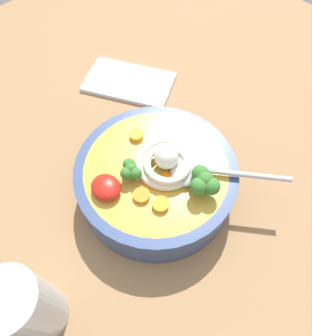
% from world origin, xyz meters
% --- Properties ---
extents(table_slab, '(1.24, 1.24, 0.03)m').
position_xyz_m(table_slab, '(0.00, 0.00, 0.01)').
color(table_slab, '#936D47').
rests_on(table_slab, ground).
extents(soup_bowl, '(0.24, 0.24, 0.07)m').
position_xyz_m(soup_bowl, '(0.03, -0.04, 0.06)').
color(soup_bowl, '#334775').
rests_on(soup_bowl, table_slab).
extents(noodle_pile, '(0.10, 0.10, 0.04)m').
position_xyz_m(noodle_pile, '(0.04, -0.03, 0.10)').
color(noodle_pile, silver).
rests_on(noodle_pile, soup_bowl).
extents(soup_spoon, '(0.16, 0.13, 0.02)m').
position_xyz_m(soup_spoon, '(0.08, -0.01, 0.10)').
color(soup_spoon, '#B7B7BC').
rests_on(soup_spoon, soup_bowl).
extents(chili_sauce_dollop, '(0.04, 0.04, 0.02)m').
position_xyz_m(chili_sauce_dollop, '(0.01, -0.11, 0.10)').
color(chili_sauce_dollop, red).
rests_on(chili_sauce_dollop, soup_bowl).
extents(broccoli_floret_rear, '(0.05, 0.04, 0.04)m').
position_xyz_m(broccoli_floret_rear, '(0.10, -0.02, 0.11)').
color(broccoli_floret_rear, '#7A9E60').
rests_on(broccoli_floret_rear, soup_bowl).
extents(broccoli_floret_far, '(0.03, 0.03, 0.03)m').
position_xyz_m(broccoli_floret_far, '(0.02, -0.07, 0.11)').
color(broccoli_floret_far, '#7A9E60').
rests_on(broccoli_floret_far, soup_bowl).
extents(carrot_slice_right, '(0.02, 0.02, 0.01)m').
position_xyz_m(carrot_slice_right, '(0.05, -0.09, 0.09)').
color(carrot_slice_right, orange).
rests_on(carrot_slice_right, soup_bowl).
extents(carrot_slice_near_spoon, '(0.02, 0.02, 0.01)m').
position_xyz_m(carrot_slice_near_spoon, '(-0.03, -0.02, 0.10)').
color(carrot_slice_near_spoon, orange).
rests_on(carrot_slice_near_spoon, soup_bowl).
extents(carrot_slice_left, '(0.02, 0.02, 0.01)m').
position_xyz_m(carrot_slice_left, '(0.08, -0.08, 0.10)').
color(carrot_slice_left, orange).
rests_on(carrot_slice_left, soup_bowl).
extents(carrot_slice_beside_chili, '(0.02, 0.02, 0.00)m').
position_xyz_m(carrot_slice_beside_chili, '(0.06, -0.04, 0.09)').
color(carrot_slice_beside_chili, orange).
rests_on(carrot_slice_beside_chili, soup_bowl).
extents(drinking_glass, '(0.07, 0.07, 0.13)m').
position_xyz_m(drinking_glass, '(0.06, -0.28, 0.09)').
color(drinking_glass, silver).
rests_on(drinking_glass, table_slab).
extents(folded_napkin, '(0.20, 0.17, 0.01)m').
position_xyz_m(folded_napkin, '(-0.18, 0.10, 0.03)').
color(folded_napkin, white).
rests_on(folded_napkin, table_slab).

